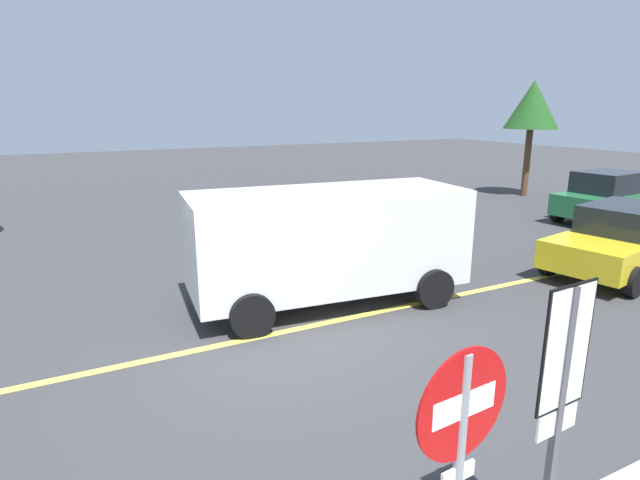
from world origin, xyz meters
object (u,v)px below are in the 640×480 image
speed_limit_sign (562,380)px  tree_centre_verge (532,106)px  car_yellow_far_lane (622,239)px  car_green_behind_van (607,197)px  white_van (329,239)px  stop_sign (459,455)px

speed_limit_sign → tree_centre_verge: tree_centre_verge is taller
car_yellow_far_lane → car_green_behind_van: 5.87m
white_van → car_yellow_far_lane: (6.86, -1.42, -0.48)m
car_yellow_far_lane → tree_centre_verge: bearing=52.9°
white_van → stop_sign: bearing=-111.1°
speed_limit_sign → car_green_behind_van: bearing=32.9°
stop_sign → car_yellow_far_lane: (9.29, 4.87, -0.81)m
car_green_behind_van → white_van: bearing=-169.4°
stop_sign → tree_centre_verge: bearing=40.4°
tree_centre_verge → speed_limit_sign: bearing=-137.9°
car_green_behind_van → tree_centre_verge: (1.74, 4.90, 2.90)m
speed_limit_sign → tree_centre_verge: (14.59, 13.20, 1.97)m
speed_limit_sign → car_yellow_far_lane: speed_limit_sign is taller
speed_limit_sign → white_van: speed_limit_sign is taller
white_van → car_yellow_far_lane: 7.02m
stop_sign → speed_limit_sign: speed_limit_sign is taller
stop_sign → white_van: 6.75m
speed_limit_sign → white_van: size_ratio=0.47×
tree_centre_verge → car_green_behind_van: bearing=-109.6°
car_green_behind_van → tree_centre_verge: size_ratio=0.85×
white_van → car_green_behind_van: white_van is taller
white_van → car_green_behind_van: 11.73m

